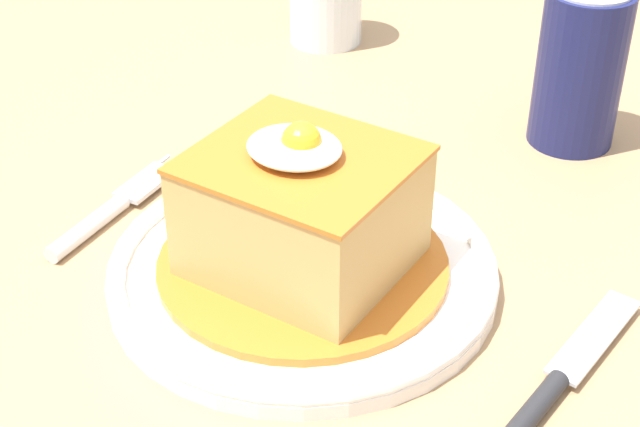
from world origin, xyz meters
The scene contains 6 objects.
dining_table centered at (0.00, 0.00, 0.67)m, with size 1.19×1.02×0.77m.
main_plate centered at (-0.05, -0.09, 0.78)m, with size 0.25×0.25×0.02m.
sandwich_meal centered at (-0.05, -0.09, 0.82)m, with size 0.18×0.18×0.10m.
fork centered at (-0.20, -0.11, 0.78)m, with size 0.03×0.14×0.01m.
knife centered at (0.12, -0.11, 0.78)m, with size 0.03×0.17×0.01m.
soda_can centered at (0.02, 0.18, 0.84)m, with size 0.07×0.07×0.12m.
Camera 1 is at (0.22, -0.49, 1.15)m, focal length 54.51 mm.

